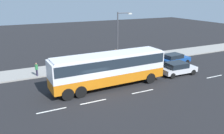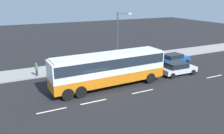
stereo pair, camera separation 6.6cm
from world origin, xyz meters
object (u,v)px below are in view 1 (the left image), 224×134
at_px(car_silver_hatch, 178,68).
at_px(car_blue_saloon, 174,59).
at_px(coach_bus, 109,67).
at_px(street_lamp, 119,34).
at_px(pedestrian_at_crossing, 116,54).
at_px(pedestrian_near_curb, 37,69).

xyz_separation_m(car_silver_hatch, car_blue_saloon, (2.44, 3.45, -0.01)).
relative_size(car_silver_hatch, car_blue_saloon, 0.98).
height_order(coach_bus, street_lamp, street_lamp).
bearing_deg(pedestrian_at_crossing, car_silver_hatch, 41.80).
height_order(car_silver_hatch, street_lamp, street_lamp).
height_order(car_silver_hatch, car_blue_saloon, car_silver_hatch).
relative_size(car_blue_saloon, pedestrian_at_crossing, 2.52).
distance_m(car_silver_hatch, car_blue_saloon, 4.23).
bearing_deg(car_blue_saloon, car_silver_hatch, -129.00).
bearing_deg(street_lamp, car_blue_saloon, -25.62).
height_order(coach_bus, car_blue_saloon, coach_bus).
height_order(coach_bus, pedestrian_near_curb, coach_bus).
height_order(pedestrian_at_crossing, street_lamp, street_lamp).
distance_m(car_blue_saloon, street_lamp, 8.04).
bearing_deg(pedestrian_near_curb, street_lamp, -22.91).
distance_m(coach_bus, car_blue_saloon, 11.73).
bearing_deg(car_blue_saloon, street_lamp, 150.64).
height_order(car_blue_saloon, pedestrian_at_crossing, pedestrian_at_crossing).
xyz_separation_m(coach_bus, pedestrian_at_crossing, (4.55, 7.43, -0.95)).
xyz_separation_m(car_blue_saloon, pedestrian_at_crossing, (-6.62, 4.12, 0.40)).
xyz_separation_m(car_blue_saloon, street_lamp, (-6.61, 3.17, 3.29)).
bearing_deg(pedestrian_near_curb, car_blue_saloon, -34.10).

